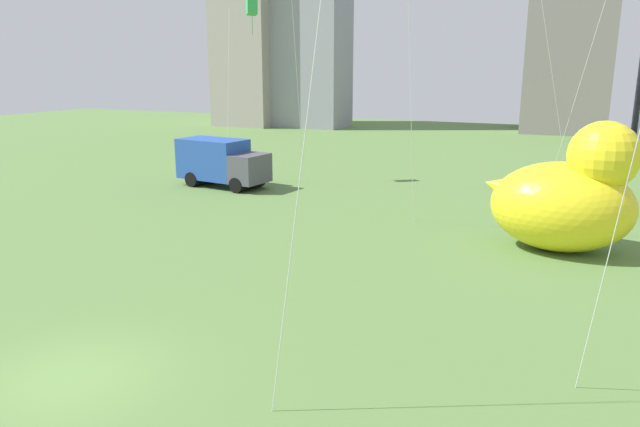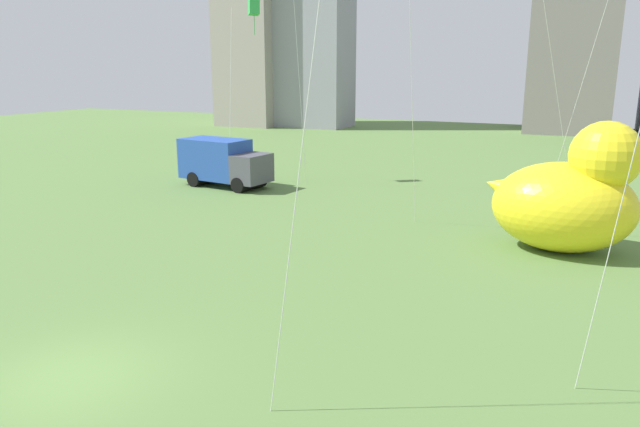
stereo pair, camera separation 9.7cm
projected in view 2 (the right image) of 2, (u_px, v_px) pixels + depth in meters
name	position (u px, v px, depth m)	size (l,w,h in m)	color
ground_plane	(69.00, 379.00, 13.89)	(140.00, 140.00, 0.00)	#587B3E
giant_inflatable_duck	(570.00, 197.00, 23.03)	(6.24, 4.01, 5.18)	yellow
box_truck	(223.00, 163.00, 35.91)	(5.90, 3.00, 2.85)	#264CA5
kite_green	(254.00, 6.00, 35.42)	(2.59, 2.97, 11.28)	silver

